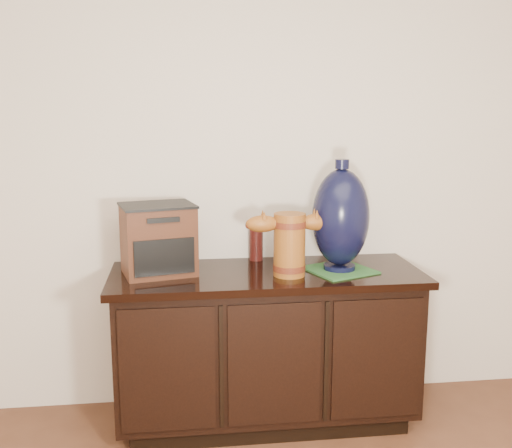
{
  "coord_description": "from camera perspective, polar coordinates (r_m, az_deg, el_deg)",
  "views": [
    {
      "loc": [
        -0.39,
        -0.46,
        1.51
      ],
      "look_at": [
        -0.06,
        2.18,
        0.99
      ],
      "focal_mm": 42.0,
      "sensor_mm": 36.0,
      "label": 1
    }
  ],
  "objects": [
    {
      "name": "sideboard",
      "position": [
        2.94,
        0.99,
        -11.48
      ],
      "size": [
        1.46,
        0.56,
        0.75
      ],
      "color": "black",
      "rests_on": "ground"
    },
    {
      "name": "terracotta_vessel",
      "position": [
        2.72,
        3.21,
        -1.6
      ],
      "size": [
        0.41,
        0.15,
        0.29
      ],
      "rotation": [
        0.0,
        0.0,
        0.04
      ],
      "color": "#9A561C",
      "rests_on": "sideboard"
    },
    {
      "name": "tv_radio",
      "position": [
        2.79,
        -9.29,
        -1.45
      ],
      "size": [
        0.38,
        0.33,
        0.33
      ],
      "rotation": [
        0.0,
        0.0,
        0.24
      ],
      "color": "#431F10",
      "rests_on": "sideboard"
    },
    {
      "name": "green_mat",
      "position": [
        2.86,
        7.93,
        -4.34
      ],
      "size": [
        0.36,
        0.36,
        0.01
      ],
      "primitive_type": "cube",
      "rotation": [
        0.0,
        0.0,
        0.39
      ],
      "color": "#295B29",
      "rests_on": "sideboard"
    },
    {
      "name": "lamp_base",
      "position": [
        2.81,
        8.07,
        0.59
      ],
      "size": [
        0.35,
        0.35,
        0.52
      ],
      "rotation": [
        0.0,
        0.0,
        0.39
      ],
      "color": "black",
      "rests_on": "green_mat"
    },
    {
      "name": "spray_can",
      "position": [
        3.01,
        0.01,
        -1.63
      ],
      "size": [
        0.07,
        0.07,
        0.2
      ],
      "color": "#53120E",
      "rests_on": "sideboard"
    }
  ]
}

